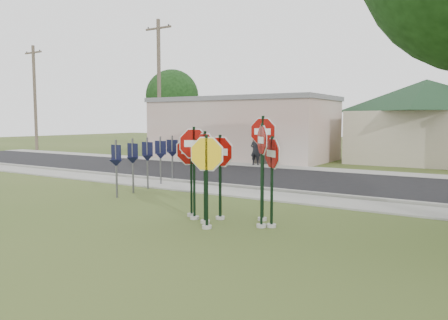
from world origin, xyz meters
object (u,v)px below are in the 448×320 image
Objects in this scene: stop_sign_center at (205,164)px; utility_pole_near at (159,86)px; stop_sign_yellow at (207,168)px; stop_sign_left at (194,159)px; pedestrian at (256,150)px.

stop_sign_center is 19.97m from utility_pole_near.
utility_pole_near reaches higher than stop_sign_center.
stop_sign_yellow is 1.10m from stop_sign_left.
stop_sign_left is at bearing 156.12° from stop_sign_center.
pedestrian is (-5.58, 13.12, -0.64)m from stop_sign_center.
stop_sign_left is at bearing -46.52° from utility_pole_near.
utility_pole_near is at bearing -13.48° from pedestrian.
pedestrian is (-5.94, 13.56, -0.59)m from stop_sign_yellow.
stop_sign_center is at bearing -45.89° from utility_pole_near.
utility_pole_near reaches higher than pedestrian.
utility_pole_near is (-13.19, 13.90, 3.34)m from stop_sign_left.
stop_sign_center is 1.47× the size of pedestrian.
stop_sign_yellow is 0.93× the size of stop_sign_left.
utility_pole_near is (-13.70, 14.13, 3.42)m from stop_sign_center.
stop_sign_left is 19.45m from utility_pole_near.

